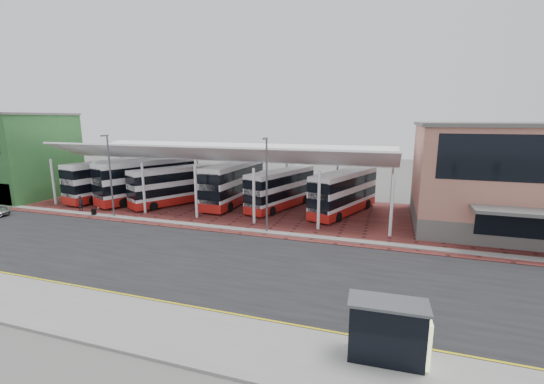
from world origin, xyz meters
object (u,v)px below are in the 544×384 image
(bus_1, at_px, (147,180))
(bus_shelter, at_px, (395,328))
(bus_0, at_px, (111,179))
(bus_5, at_px, (344,193))
(bus_4, at_px, (281,189))
(terminal, at_px, (530,178))
(pedestrian, at_px, (81,204))
(bus_2, at_px, (175,186))
(bus_3, at_px, (234,183))

(bus_1, bearing_deg, bus_shelter, -15.63)
(bus_0, distance_m, bus_5, 27.77)
(bus_4, bearing_deg, bus_0, -157.97)
(bus_5, distance_m, bus_shelter, 23.64)
(bus_5, relative_size, bus_shelter, 3.34)
(terminal, distance_m, bus_shelter, 24.93)
(terminal, height_order, pedestrian, terminal)
(terminal, distance_m, bus_2, 34.31)
(bus_3, distance_m, pedestrian, 16.11)
(bus_0, bearing_deg, bus_2, 8.55)
(bus_5, height_order, pedestrian, bus_5)
(bus_1, height_order, bus_2, bus_1)
(bus_3, bearing_deg, terminal, -0.43)
(bus_0, bearing_deg, bus_4, 15.32)
(terminal, height_order, bus_1, terminal)
(terminal, height_order, bus_0, terminal)
(bus_2, bearing_deg, bus_4, 38.12)
(terminal, height_order, bus_5, terminal)
(bus_4, distance_m, bus_5, 6.75)
(bus_shelter, bearing_deg, pedestrian, 151.28)
(bus_0, relative_size, bus_1, 0.96)
(pedestrian, bearing_deg, bus_3, -58.16)
(bus_shelter, bearing_deg, bus_1, 139.21)
(bus_1, distance_m, pedestrian, 7.54)
(terminal, bearing_deg, bus_0, -179.18)
(bus_2, xyz_separation_m, pedestrian, (-7.57, -5.94, -1.27))
(bus_1, relative_size, bus_shelter, 3.72)
(bus_2, bearing_deg, bus_0, -153.79)
(bus_0, bearing_deg, bus_5, 13.94)
(bus_2, relative_size, bus_3, 0.88)
(bus_3, relative_size, pedestrian, 7.04)
(bus_1, distance_m, bus_4, 16.05)
(bus_2, bearing_deg, bus_1, -159.33)
(bus_0, xyz_separation_m, bus_3, (15.31, 1.94, 0.03))
(terminal, bearing_deg, bus_shelter, -115.76)
(bus_3, xyz_separation_m, pedestrian, (-13.75, -8.25, -1.50))
(bus_2, xyz_separation_m, bus_3, (6.18, 2.31, 0.23))
(terminal, distance_m, bus_0, 43.41)
(terminal, xyz_separation_m, bus_3, (-28.03, 1.32, -2.30))
(pedestrian, bearing_deg, bus_5, -72.58)
(bus_0, bearing_deg, pedestrian, -65.20)
(bus_4, xyz_separation_m, pedestrian, (-19.43, -7.93, -1.24))
(terminal, relative_size, bus_shelter, 5.79)
(bus_5, bearing_deg, bus_0, -157.15)
(bus_2, height_order, bus_shelter, bus_2)
(terminal, bearing_deg, bus_3, 177.31)
(bus_3, xyz_separation_m, bus_shelter, (17.27, -23.61, -0.67))
(bus_2, height_order, bus_4, bus_2)
(bus_5, xyz_separation_m, bus_shelter, (4.85, -23.14, -0.50))
(bus_2, height_order, bus_3, bus_3)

